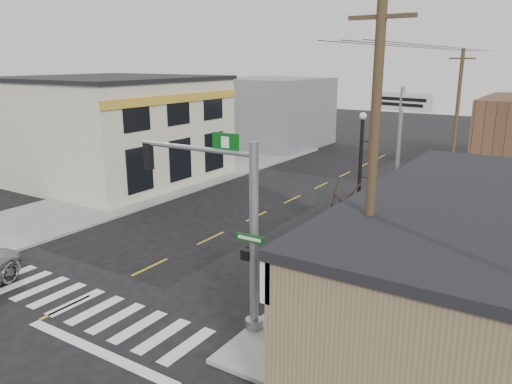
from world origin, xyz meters
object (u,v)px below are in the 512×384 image
Objects in this scene: traffic_signal_pole at (234,214)px; fire_hydrant at (332,275)px; guide_sign at (348,251)px; utility_pole_near at (371,184)px; dance_center_sign at (400,121)px; utility_pole_far at (456,120)px; lamp_post at (361,172)px; bare_tree at (352,195)px.

fire_hydrant is at bearing 69.33° from traffic_signal_pole.
utility_pole_near is at bearing -85.54° from guide_sign.
guide_sign is 0.26× the size of utility_pole_near.
utility_pole_far is (1.00, 8.16, -0.67)m from dance_center_sign.
lamp_post is 8.43m from utility_pole_near.
utility_pole_near reaches higher than lamp_post.
utility_pole_far is (1.14, 12.73, 0.99)m from lamp_post.
dance_center_sign is (1.01, 12.66, 1.54)m from traffic_signal_pole.
utility_pole_far reaches higher than dance_center_sign.
lamp_post is at bearing 83.22° from traffic_signal_pole.
guide_sign is 0.37× the size of dance_center_sign.
dance_center_sign is at bearing 106.70° from utility_pole_near.
utility_pole_near is (3.14, -7.68, 1.49)m from lamp_post.
dance_center_sign is (-0.46, 8.63, 4.69)m from fire_hydrant.
fire_hydrant is at bearing 128.62° from guide_sign.
utility_pole_near reaches higher than guide_sign.
bare_tree is (0.31, -0.68, 2.20)m from guide_sign.
bare_tree is at bearing -45.19° from fire_hydrant.
traffic_signal_pole is 0.62× the size of utility_pole_near.
traffic_signal_pole reaches higher than guide_sign.
traffic_signal_pole is 1.22× the size of bare_tree.
dance_center_sign is 0.70× the size of utility_pole_near.
bare_tree reaches higher than fire_hydrant.
guide_sign is 4.95m from lamp_post.
dance_center_sign is at bearing -101.32° from utility_pole_far.
utility_pole_near is (2.54, -3.63, 4.52)m from fire_hydrant.
lamp_post is 1.22× the size of bare_tree.
traffic_signal_pole is 0.88× the size of dance_center_sign.
lamp_post is at bearing 98.45° from fire_hydrant.
bare_tree is 17.85m from utility_pole_far.
dance_center_sign reaches higher than traffic_signal_pole.
fire_hydrant is 9.83m from dance_center_sign.
lamp_post is 0.87× the size of dance_center_sign.
traffic_signal_pole is 4.25m from utility_pole_near.
lamp_post is at bearing 107.80° from bare_tree.
fire_hydrant is (1.47, 4.03, -3.15)m from traffic_signal_pole.
fire_hydrant is at bearing -96.16° from utility_pole_far.
guide_sign is 2.32m from bare_tree.
dance_center_sign is at bearing 111.08° from lamp_post.
lamp_post is 5.37m from bare_tree.
utility_pole_far is at bearing 91.60° from bare_tree.
bare_tree is at bearing 49.42° from traffic_signal_pole.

